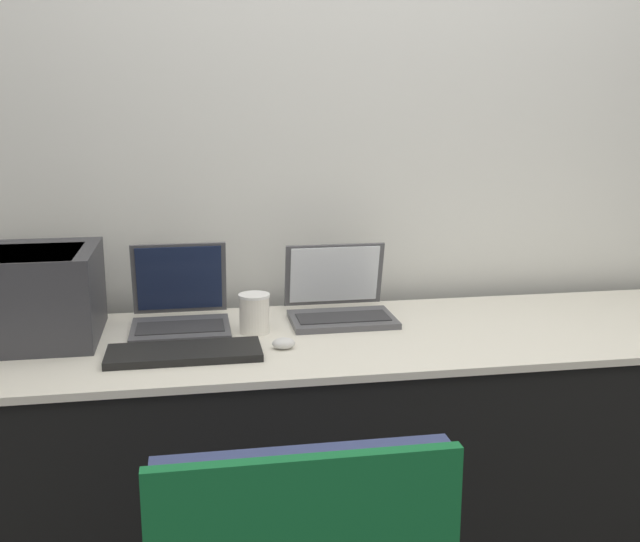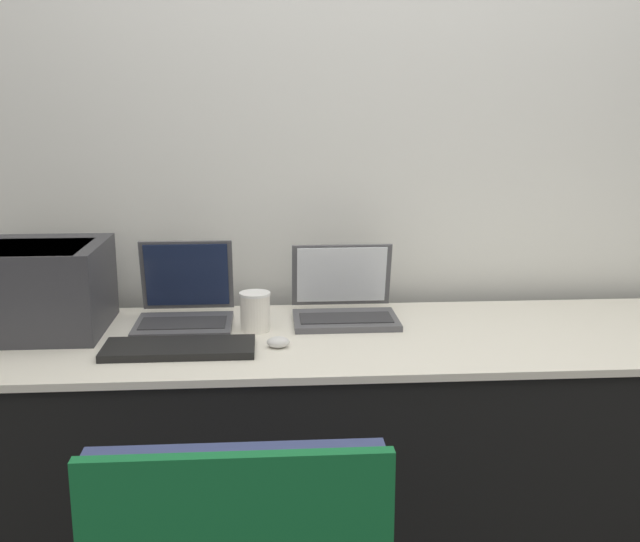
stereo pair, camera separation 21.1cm
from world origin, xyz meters
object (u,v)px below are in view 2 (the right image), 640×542
Objects in this scene: printer at (33,285)px; coffee_cup at (255,311)px; laptop_left at (185,306)px; external_keyboard at (179,348)px; laptop_right at (344,303)px; mouse at (278,342)px.

coffee_cup is (0.63, -0.04, -0.08)m from printer.
printer is 0.43m from laptop_left.
coffee_cup reaches higher than external_keyboard.
laptop_right reaches higher than mouse.
mouse is (0.26, 0.02, 0.00)m from external_keyboard.
laptop_left is 0.37m from mouse.
mouse is (0.27, -0.25, -0.04)m from laptop_left.
laptop_right is 0.29m from coffee_cup.
coffee_cup is 1.82× the size of mouse.
laptop_right is at bearing 52.04° from mouse.
coffee_cup is (0.21, -0.09, 0.00)m from laptop_left.
mouse is (0.70, -0.20, -0.12)m from printer.
coffee_cup is at bearing -158.97° from laptop_right.
external_keyboard is at bearing -138.21° from coffee_cup.
coffee_cup is (-0.27, -0.10, 0.01)m from laptop_right.
mouse is at bearing -68.29° from coffee_cup.
laptop_left is at bearing -178.14° from laptop_right.
laptop_left is 0.70× the size of external_keyboard.
laptop_left is (0.42, 0.04, -0.08)m from printer.
external_keyboard is at bearing -26.99° from printer.
laptop_right is 0.78× the size of external_keyboard.
printer is 1.01× the size of external_keyboard.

